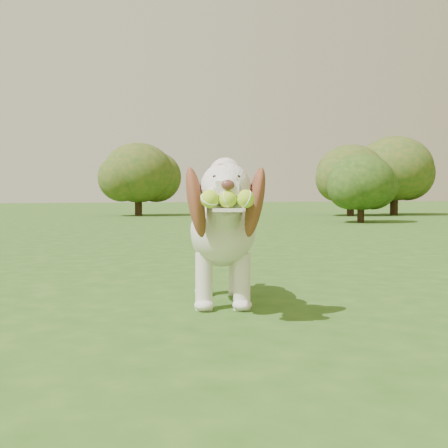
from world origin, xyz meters
name	(u,v)px	position (x,y,z in m)	size (l,w,h in m)	color
ground	(307,301)	(0.00, 0.00, 0.00)	(80.00, 80.00, 0.00)	#274E16
dog	(222,230)	(-0.49, 0.05, 0.41)	(0.60, 1.18, 0.77)	silver
shrub_f	(351,174)	(6.97, 11.27, 1.19)	(1.95, 1.95, 2.02)	#382314
shrub_d	(361,182)	(5.13, 7.74, 0.87)	(1.43, 1.43, 1.48)	#382314
shrub_i	(138,173)	(1.22, 13.16, 1.22)	(2.00, 2.00, 2.07)	#382314
shrub_h	(395,169)	(8.49, 11.36, 1.36)	(2.23, 2.23, 2.31)	#382314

